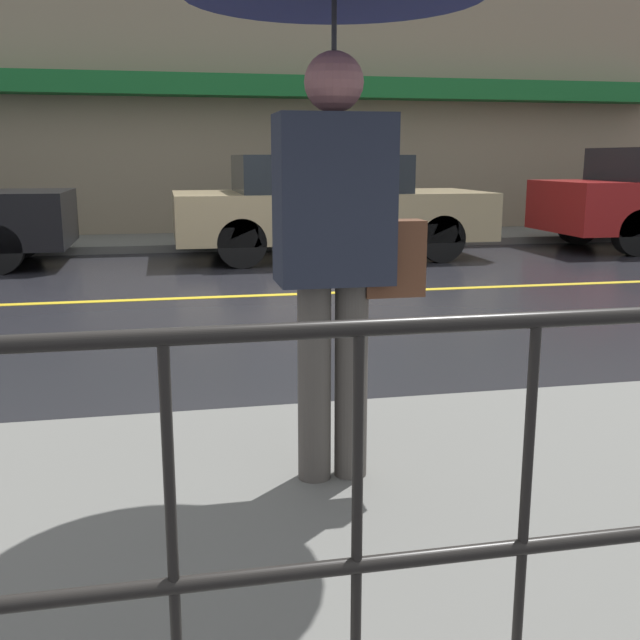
{
  "coord_description": "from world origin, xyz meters",
  "views": [
    {
      "loc": [
        -0.76,
        -7.65,
        1.41
      ],
      "look_at": [
        0.27,
        -2.66,
        0.3
      ],
      "focal_mm": 42.0,
      "sensor_mm": 36.0,
      "label": 1
    }
  ],
  "objects": [
    {
      "name": "ground_plane",
      "position": [
        0.0,
        0.0,
        0.0
      ],
      "size": [
        80.0,
        80.0,
        0.0
      ],
      "primitive_type": "plane",
      "color": "black"
    },
    {
      "name": "pedestrian",
      "position": [
        -0.12,
        -4.83,
        1.81
      ],
      "size": [
        1.11,
        1.11,
        2.11
      ],
      "rotation": [
        0.0,
        0.0,
        3.14
      ],
      "color": "#4C4742",
      "rests_on": "sidewalk_near"
    },
    {
      "name": "car_tan",
      "position": [
        1.53,
        2.93,
        0.74
      ],
      "size": [
        4.42,
        1.94,
        1.45
      ],
      "color": "tan",
      "rests_on": "ground_plane"
    },
    {
      "name": "sidewalk_near",
      "position": [
        0.0,
        -5.18,
        0.06
      ],
      "size": [
        28.0,
        2.61,
        0.12
      ],
      "color": "slate",
      "rests_on": "ground_plane"
    },
    {
      "name": "building_storefront",
      "position": [
        0.0,
        5.91,
        3.1
      ],
      "size": [
        28.0,
        0.85,
        6.26
      ],
      "color": "gray",
      "rests_on": "ground_plane"
    },
    {
      "name": "sidewalk_far",
      "position": [
        0.0,
        4.83,
        0.06
      ],
      "size": [
        28.0,
        1.9,
        0.12
      ],
      "color": "slate",
      "rests_on": "ground_plane"
    },
    {
      "name": "lane_marking",
      "position": [
        0.0,
        0.0,
        0.0
      ],
      "size": [
        25.2,
        0.12,
        0.01
      ],
      "color": "gold",
      "rests_on": "ground_plane"
    },
    {
      "name": "railing_foreground",
      "position": [
        -0.0,
        -6.24,
        0.73
      ],
      "size": [
        12.0,
        0.04,
        0.97
      ],
      "color": "black",
      "rests_on": "sidewalk_near"
    }
  ]
}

